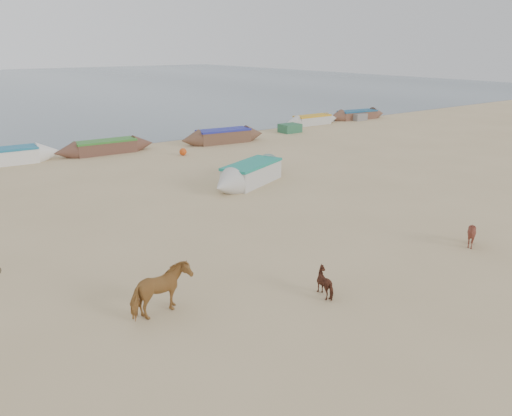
{
  "coord_description": "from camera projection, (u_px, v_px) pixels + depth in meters",
  "views": [
    {
      "loc": [
        -9.75,
        -9.29,
        6.43
      ],
      "look_at": [
        0.0,
        4.0,
        1.0
      ],
      "focal_mm": 35.0,
      "sensor_mm": 36.0,
      "label": 1
    }
  ],
  "objects": [
    {
      "name": "beach_clutter",
      "position": [
        168.0,
        142.0,
        32.87
      ],
      "size": [
        47.22,
        5.43,
        0.64
      ],
      "color": "#2B5F2F",
      "rests_on": "ground"
    },
    {
      "name": "calf_front",
      "position": [
        472.0,
        235.0,
        16.45
      ],
      "size": [
        0.95,
        0.88,
        0.9
      ],
      "primitive_type": "imported",
      "rotation": [
        0.0,
        0.0,
        -1.78
      ],
      "color": "#59261C",
      "rests_on": "ground"
    },
    {
      "name": "near_canoe",
      "position": [
        252.0,
        173.0,
        24.08
      ],
      "size": [
        6.0,
        3.6,
        1.01
      ],
      "primitive_type": null,
      "rotation": [
        0.0,
        0.0,
        0.4
      ],
      "color": "beige",
      "rests_on": "ground"
    },
    {
      "name": "waterline_canoes",
      "position": [
        71.0,
        151.0,
        29.49
      ],
      "size": [
        54.89,
        4.7,
        0.93
      ],
      "color": "brown",
      "rests_on": "ground"
    },
    {
      "name": "calf_right",
      "position": [
        328.0,
        282.0,
        13.32
      ],
      "size": [
        0.77,
        0.85,
        0.74
      ],
      "primitive_type": "imported",
      "rotation": [
        0.0,
        0.0,
        1.79
      ],
      "color": "#54291B",
      "rests_on": "ground"
    },
    {
      "name": "ground",
      "position": [
        337.0,
        275.0,
        14.61
      ],
      "size": [
        140.0,
        140.0,
        0.0
      ],
      "primitive_type": "plane",
      "color": "tan",
      "rests_on": "ground"
    },
    {
      "name": "cow_adult",
      "position": [
        161.0,
        291.0,
        12.27
      ],
      "size": [
        1.64,
        0.92,
        1.31
      ],
      "primitive_type": "imported",
      "rotation": [
        0.0,
        0.0,
        1.71
      ],
      "color": "olive",
      "rests_on": "ground"
    }
  ]
}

